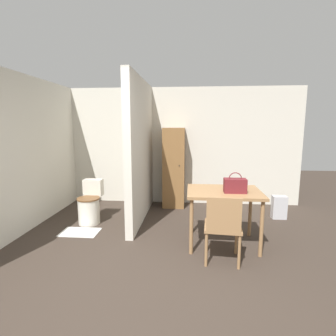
{
  "coord_description": "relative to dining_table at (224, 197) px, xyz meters",
  "views": [
    {
      "loc": [
        0.39,
        -2.3,
        1.69
      ],
      "look_at": [
        0.07,
        1.4,
        1.09
      ],
      "focal_mm": 28.0,
      "sensor_mm": 36.0,
      "label": 1
    }
  ],
  "objects": [
    {
      "name": "dining_table",
      "position": [
        0.0,
        0.0,
        0.0
      ],
      "size": [
        1.02,
        0.78,
        0.79
      ],
      "color": "#997047",
      "rests_on": "ground_plane"
    },
    {
      "name": "wooden_cabinet",
      "position": [
        -0.82,
        1.78,
        0.13
      ],
      "size": [
        0.45,
        0.49,
        1.65
      ],
      "color": "brown",
      "rests_on": "ground_plane"
    },
    {
      "name": "bath_mat",
      "position": [
        -2.23,
        0.21,
        -0.69
      ],
      "size": [
        0.6,
        0.38,
        0.01
      ],
      "color": "silver",
      "rests_on": "ground_plane"
    },
    {
      "name": "wall_back",
      "position": [
        -0.87,
        2.09,
        0.55
      ],
      "size": [
        5.43,
        0.12,
        2.5
      ],
      "color": "beige",
      "rests_on": "ground_plane"
    },
    {
      "name": "ground_plane",
      "position": [
        -0.87,
        -1.33,
        -0.7
      ],
      "size": [
        16.0,
        16.0,
        0.0
      ],
      "primitive_type": "plane",
      "color": "#382D26"
    },
    {
      "name": "toilet",
      "position": [
        -2.23,
        0.67,
        -0.39
      ],
      "size": [
        0.39,
        0.54,
        0.74
      ],
      "color": "silver",
      "rests_on": "ground_plane"
    },
    {
      "name": "wall_left",
      "position": [
        -3.14,
        0.35,
        0.55
      ],
      "size": [
        0.12,
        4.36,
        2.5
      ],
      "color": "beige",
      "rests_on": "ground_plane"
    },
    {
      "name": "partition_wall",
      "position": [
        -1.37,
        1.01,
        0.55
      ],
      "size": [
        0.12,
        2.05,
        2.5
      ],
      "color": "beige",
      "rests_on": "ground_plane"
    },
    {
      "name": "handbag",
      "position": [
        0.13,
        -0.1,
        0.2
      ],
      "size": [
        0.3,
        0.16,
        0.28
      ],
      "color": "maroon",
      "rests_on": "dining_table"
    },
    {
      "name": "space_heater",
      "position": [
        1.16,
        1.17,
        -0.49
      ],
      "size": [
        0.25,
        0.17,
        0.42
      ],
      "color": "#BCBCC1",
      "rests_on": "ground_plane"
    },
    {
      "name": "wooden_chair",
      "position": [
        -0.07,
        -0.53,
        -0.21
      ],
      "size": [
        0.48,
        0.48,
        0.87
      ],
      "rotation": [
        0.0,
        0.0,
        -0.08
      ],
      "color": "#997047",
      "rests_on": "ground_plane"
    }
  ]
}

